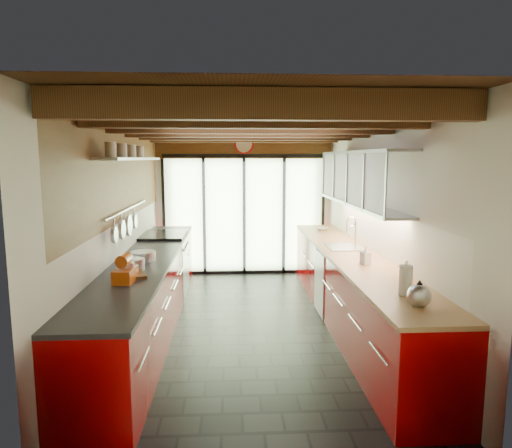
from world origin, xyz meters
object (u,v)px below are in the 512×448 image
(paper_towel, at_px, (406,281))
(bowl, at_px, (322,229))
(kettle, at_px, (419,294))
(soap_bottle, at_px, (366,255))
(stand_mixer, at_px, (125,270))

(paper_towel, distance_m, bowl, 3.63)
(kettle, relative_size, soap_bottle, 1.13)
(stand_mixer, xyz_separation_m, bowl, (2.54, 3.03, -0.09))
(kettle, bearing_deg, paper_towel, 90.00)
(stand_mixer, distance_m, paper_towel, 2.61)
(stand_mixer, height_order, paper_towel, paper_towel)
(kettle, xyz_separation_m, bowl, (0.00, 3.92, -0.08))
(soap_bottle, bearing_deg, kettle, -90.00)
(paper_towel, bearing_deg, stand_mixer, 166.80)
(kettle, relative_size, bowl, 1.28)
(bowl, bearing_deg, kettle, -90.00)
(stand_mixer, height_order, bowl, stand_mixer)
(kettle, distance_m, paper_towel, 0.29)
(stand_mixer, xyz_separation_m, kettle, (2.54, -0.89, -0.01))
(stand_mixer, bearing_deg, soap_bottle, 12.96)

